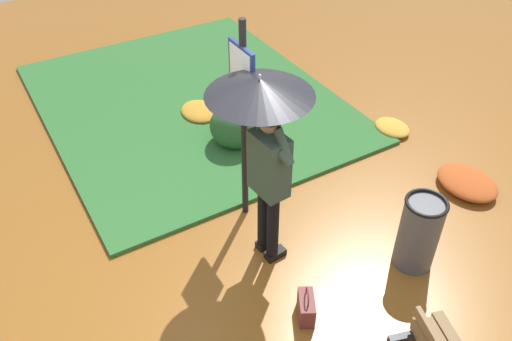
{
  "coord_description": "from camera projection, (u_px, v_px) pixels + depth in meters",
  "views": [
    {
      "loc": [
        -2.97,
        1.84,
        4.14
      ],
      "look_at": [
        0.56,
        -0.25,
        0.85
      ],
      "focal_mm": 36.94,
      "sensor_mm": 36.0,
      "label": 1
    }
  ],
  "objects": [
    {
      "name": "trash_bin",
      "position": [
        419.0,
        233.0,
        5.18
      ],
      "size": [
        0.42,
        0.42,
        0.83
      ],
      "color": "#4C4C51",
      "rests_on": "ground_plane"
    },
    {
      "name": "info_sign_post",
      "position": [
        243.0,
        103.0,
        5.13
      ],
      "size": [
        0.44,
        0.07,
        2.3
      ],
      "color": "black",
      "rests_on": "ground_plane"
    },
    {
      "name": "person_with_umbrella",
      "position": [
        264.0,
        126.0,
        4.62
      ],
      "size": [
        0.96,
        0.96,
        2.04
      ],
      "color": "black",
      "rests_on": "ground_plane"
    },
    {
      "name": "ground_plane",
      "position": [
        263.0,
        274.0,
        5.32
      ],
      "size": [
        18.0,
        18.0,
        0.0
      ],
      "primitive_type": "plane",
      "color": "brown"
    },
    {
      "name": "grass_verge",
      "position": [
        188.0,
        101.0,
        7.86
      ],
      "size": [
        4.8,
        4.0,
        0.05
      ],
      "color": "#2D662D",
      "rests_on": "ground_plane"
    },
    {
      "name": "leaf_pile_by_bench",
      "position": [
        467.0,
        182.0,
        6.3
      ],
      "size": [
        0.76,
        0.61,
        0.17
      ],
      "color": "#B74C1E",
      "rests_on": "ground_plane"
    },
    {
      "name": "handbag",
      "position": [
        306.0,
        307.0,
        4.84
      ],
      "size": [
        0.33,
        0.27,
        0.37
      ],
      "color": "brown",
      "rests_on": "ground_plane"
    },
    {
      "name": "leaf_pile_far_path",
      "position": [
        392.0,
        127.0,
        7.26
      ],
      "size": [
        0.52,
        0.42,
        0.12
      ],
      "color": "gold",
      "rests_on": "ground_plane"
    },
    {
      "name": "shrub_cluster",
      "position": [
        235.0,
        125.0,
        6.92
      ],
      "size": [
        0.73,
        0.66,
        0.59
      ],
      "color": "#285628",
      "rests_on": "ground_plane"
    },
    {
      "name": "leaf_pile_near_person",
      "position": [
        200.0,
        111.0,
        7.56
      ],
      "size": [
        0.63,
        0.5,
        0.14
      ],
      "color": "#C68428",
      "rests_on": "ground_plane"
    }
  ]
}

